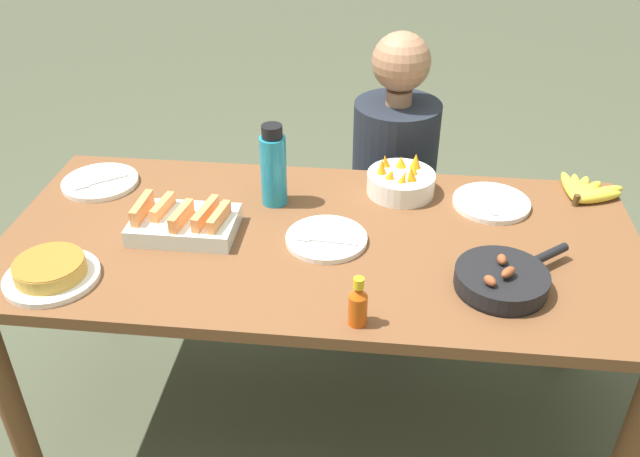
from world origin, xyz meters
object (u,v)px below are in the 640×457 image
frittata_plate_center (51,272)px  hot_sauce_bottle (358,304)px  banana_bunch (586,191)px  person_figure (392,204)px  melon_tray (184,223)px  empty_plate_far_left (491,203)px  water_bottle (273,167)px  empty_plate_far_right (100,182)px  skillet (502,279)px  fruit_bowl_mango (401,181)px  empty_plate_near_front (326,239)px

frittata_plate_center → hot_sauce_bottle: (0.79, -0.08, 0.03)m
banana_bunch → person_figure: size_ratio=0.18×
melon_tray → frittata_plate_center: (-0.28, -0.25, -0.01)m
banana_bunch → empty_plate_far_left: bearing=-163.9°
water_bottle → empty_plate_far_right: bearing=175.3°
skillet → fruit_bowl_mango: bearing=79.7°
empty_plate_near_front → fruit_bowl_mango: 0.36m
banana_bunch → empty_plate_near_front: size_ratio=0.87×
empty_plate_near_front → frittata_plate_center: bearing=-159.8°
melon_tray → empty_plate_far_right: size_ratio=1.23×
empty_plate_far_right → hot_sauce_bottle: bearing=-33.9°
melon_tray → water_bottle: water_bottle is taller
skillet → person_figure: (-0.28, 0.81, -0.29)m
empty_plate_far_right → fruit_bowl_mango: size_ratio=1.14×
frittata_plate_center → empty_plate_near_front: (0.68, 0.25, -0.02)m
banana_bunch → skillet: 0.58m
frittata_plate_center → melon_tray: bearing=42.0°
empty_plate_near_front → fruit_bowl_mango: fruit_bowl_mango is taller
empty_plate_far_left → hot_sauce_bottle: 0.69m
empty_plate_near_front → fruit_bowl_mango: (0.20, 0.30, 0.03)m
melon_tray → fruit_bowl_mango: size_ratio=1.39×
frittata_plate_center → empty_plate_far_left: bearing=23.3°
melon_tray → water_bottle: 0.31m
melon_tray → empty_plate_near_front: size_ratio=1.28×
empty_plate_far_left → fruit_bowl_mango: 0.28m
hot_sauce_bottle → person_figure: bearing=85.6°
frittata_plate_center → empty_plate_far_right: frittata_plate_center is taller
frittata_plate_center → empty_plate_near_front: 0.73m
water_bottle → melon_tray: bearing=-139.1°
frittata_plate_center → fruit_bowl_mango: 1.04m
hot_sauce_bottle → person_figure: size_ratio=0.12×
banana_bunch → melon_tray: melon_tray is taller
empty_plate_far_left → empty_plate_near_front: bearing=-152.5°
frittata_plate_center → water_bottle: water_bottle is taller
empty_plate_far_left → hot_sauce_bottle: (-0.37, -0.58, 0.05)m
empty_plate_far_right → fruit_bowl_mango: bearing=3.3°
empty_plate_far_left → fruit_bowl_mango: (-0.27, 0.05, 0.03)m
empty_plate_far_right → person_figure: bearing=23.8°
empty_plate_near_front → empty_plate_far_left: (0.48, 0.25, -0.00)m
banana_bunch → water_bottle: water_bottle is taller
empty_plate_near_front → water_bottle: bearing=132.3°
skillet → empty_plate_far_left: size_ratio=1.33×
banana_bunch → frittata_plate_center: frittata_plate_center is taller
frittata_plate_center → empty_plate_far_right: (-0.07, 0.49, -0.02)m
empty_plate_far_left → hot_sauce_bottle: bearing=-122.4°
fruit_bowl_mango → empty_plate_near_front: bearing=-124.2°
melon_tray → skillet: (0.86, -0.16, -0.01)m
banana_bunch → hot_sauce_bottle: (-0.66, -0.67, 0.04)m
melon_tray → empty_plate_near_front: 0.40m
banana_bunch → melon_tray: (-1.17, -0.33, 0.02)m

